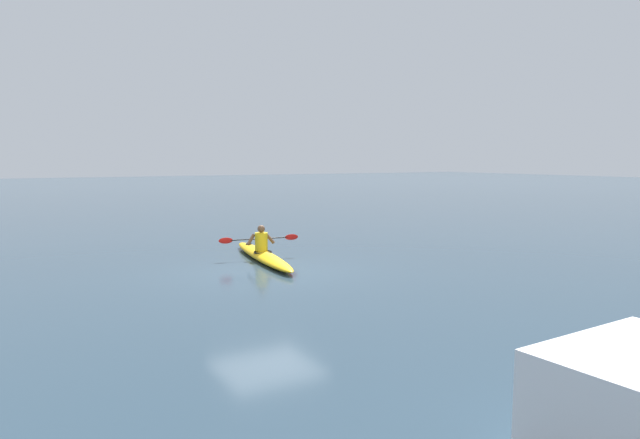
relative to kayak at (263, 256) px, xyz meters
The scene contains 3 objects.
ground_plane 1.73m from the kayak, 68.76° to the left, with size 160.00×160.00×0.00m, color #283D4C.
kayak is the anchor object (origin of this frame).
kayaker 0.45m from the kayak, 98.10° to the right, with size 2.32×0.56×0.72m.
Camera 1 is at (5.77, 12.66, 2.83)m, focal length 31.62 mm.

